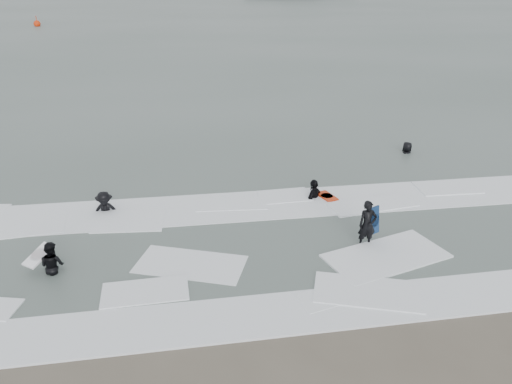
{
  "coord_description": "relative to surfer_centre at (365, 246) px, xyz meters",
  "views": [
    {
      "loc": [
        -2.37,
        -11.24,
        8.6
      ],
      "look_at": [
        0.0,
        5.0,
        1.1
      ],
      "focal_mm": 35.0,
      "sensor_mm": 36.0,
      "label": 1
    }
  ],
  "objects": [
    {
      "name": "surf_foam",
      "position": [
        -3.34,
        1.17,
        0.04
      ],
      "size": [
        30.03,
        9.06,
        0.09
      ],
      "color": "white",
      "rests_on": "ground"
    },
    {
      "name": "surfer_breaker",
      "position": [
        -8.93,
        3.74,
        0.0
      ],
      "size": [
        1.13,
        0.65,
        1.74
      ],
      "primitive_type": "imported",
      "rotation": [
        0.0,
        0.0,
        0.01
      ],
      "color": "black",
      "rests_on": "ground"
    },
    {
      "name": "ground",
      "position": [
        -3.34,
        -2.53,
        0.0
      ],
      "size": [
        320.0,
        320.0,
        0.0
      ],
      "primitive_type": "plane",
      "color": "brown",
      "rests_on": "ground"
    },
    {
      "name": "surfer_right_far",
      "position": [
        5.13,
        8.35,
        0.0
      ],
      "size": [
        1.0,
        0.98,
        1.74
      ],
      "primitive_type": "imported",
      "rotation": [
        0.0,
        0.0,
        -2.4
      ],
      "color": "black",
      "rests_on": "ground"
    },
    {
      "name": "surfer_right_near",
      "position": [
        -0.77,
        3.92,
        0.0
      ],
      "size": [
        1.11,
        1.18,
        1.96
      ],
      "primitive_type": "imported",
      "rotation": [
        0.0,
        0.0,
        -2.28
      ],
      "color": "black",
      "rests_on": "ground"
    },
    {
      "name": "bodyboards",
      "position": [
        -3.51,
        1.35,
        0.5
      ],
      "size": [
        11.4,
        4.82,
        1.25
      ],
      "color": "#10284F",
      "rests_on": "ground"
    },
    {
      "name": "surfer_centre",
      "position": [
        0.0,
        0.0,
        0.0
      ],
      "size": [
        0.62,
        0.41,
        1.67
      ],
      "primitive_type": "imported",
      "rotation": [
        0.0,
        0.0,
        0.02
      ],
      "color": "black",
      "rests_on": "ground"
    },
    {
      "name": "buoy",
      "position": [
        -27.16,
        69.6,
        0.42
      ],
      "size": [
        1.0,
        1.0,
        1.65
      ],
      "color": "red",
      "rests_on": "ground"
    },
    {
      "name": "sea",
      "position": [
        -3.34,
        77.47,
        0.06
      ],
      "size": [
        320.0,
        320.0,
        0.0
      ],
      "primitive_type": "plane",
      "color": "#47544C",
      "rests_on": "ground"
    },
    {
      "name": "surfer_wading",
      "position": [
        -9.98,
        -0.14,
        0.0
      ],
      "size": [
        0.98,
        0.92,
        1.61
      ],
      "primitive_type": "imported",
      "rotation": [
        0.0,
        0.0,
        2.61
      ],
      "color": "black",
      "rests_on": "ground"
    }
  ]
}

